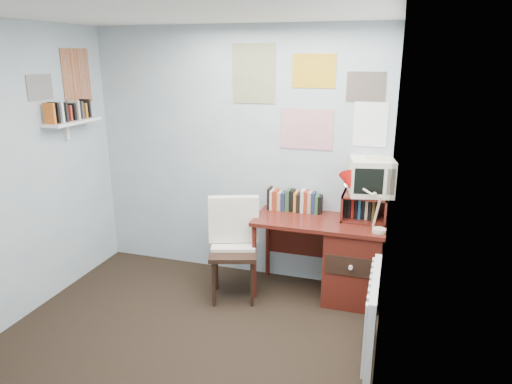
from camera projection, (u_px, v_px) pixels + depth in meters
ground at (159, 372)px, 3.33m from camera, size 3.50×3.50×0.00m
back_wall at (237, 156)px, 4.57m from camera, size 3.00×0.02×2.50m
right_wall at (385, 236)px, 2.55m from camera, size 0.02×3.50×2.50m
ceiling at (132, 4)px, 2.61m from camera, size 3.00×3.50×0.02m
desk at (347, 258)px, 4.24m from camera, size 1.20×0.55×0.76m
desk_chair at (233, 252)px, 4.23m from camera, size 0.59×0.57×0.92m
desk_lamp at (381, 209)px, 3.85m from camera, size 0.34×0.31×0.43m
tv_riser at (364, 207)px, 4.17m from camera, size 0.40×0.30×0.25m
crt_tv at (371, 175)px, 4.09m from camera, size 0.44×0.41×0.36m
book_row at (298, 200)px, 4.41m from camera, size 0.60×0.14×0.22m
radiator at (373, 314)px, 3.30m from camera, size 0.09×0.80×0.60m
wall_shelf at (72, 122)px, 4.27m from camera, size 0.20×0.62×0.24m
posters_back at (308, 97)px, 4.19m from camera, size 1.20×0.01×0.90m
posters_left at (59, 80)px, 4.18m from camera, size 0.01×0.70×0.60m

